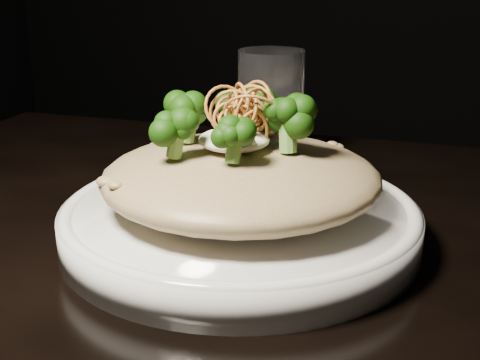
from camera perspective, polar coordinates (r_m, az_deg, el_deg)
name	(u,v)px	position (r m, az deg, el deg)	size (l,w,h in m)	color
plate	(240,224)	(0.57, 0.00, -3.79)	(0.30, 0.30, 0.03)	silver
risotto	(241,177)	(0.55, 0.08, 0.23)	(0.23, 0.23, 0.05)	brown
broccoli	(235,116)	(0.54, -0.42, 5.51)	(0.15, 0.15, 0.05)	black
cheese	(234,140)	(0.54, -0.51, 3.46)	(0.06, 0.06, 0.02)	white
shallots	(242,106)	(0.54, 0.20, 6.32)	(0.06, 0.06, 0.04)	brown
drinking_glass	(271,109)	(0.76, 2.64, 6.10)	(0.07, 0.07, 0.13)	white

